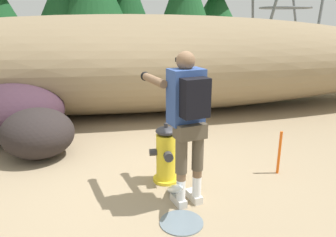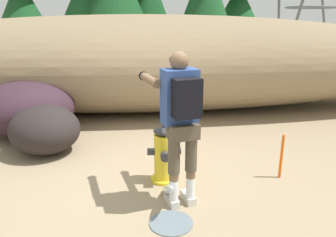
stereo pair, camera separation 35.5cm
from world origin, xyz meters
name	(u,v)px [view 1 (the left image)]	position (x,y,z in m)	size (l,w,h in m)	color
ground_plane	(154,183)	(0.00, 0.00, -0.02)	(56.00, 56.00, 0.04)	#998466
dirt_embankment	(132,64)	(0.00, 3.60, 1.06)	(14.79, 3.20, 2.12)	#897556
fire_hydrant	(166,155)	(0.17, 0.01, 0.36)	(0.43, 0.39, 0.78)	yellow
hydrant_water_jet	(176,196)	(0.17, -0.63, 0.14)	(0.45, 1.03, 0.54)	silver
utility_worker	(186,111)	(0.30, -0.51, 1.08)	(0.66, 1.04, 1.71)	beige
boulder_large	(14,111)	(-2.16, 2.05, 0.49)	(1.59, 1.70, 0.97)	#36222D
boulder_mid	(38,133)	(-1.60, 1.12, 0.38)	(1.10, 1.04, 0.75)	#282221
pine_tree_ridge_end	(216,3)	(4.12, 10.49, 2.70)	(2.67, 2.67, 5.05)	#47331E
survey_stake	(279,153)	(1.70, -0.04, 0.30)	(0.04, 0.04, 0.60)	#E55914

